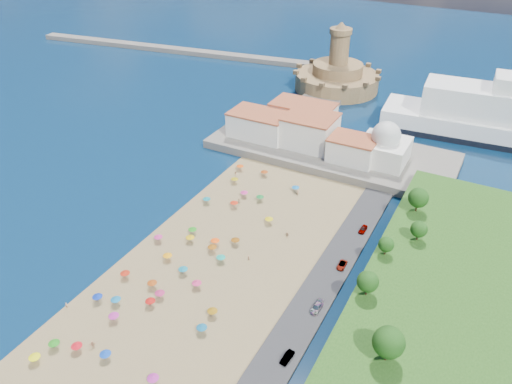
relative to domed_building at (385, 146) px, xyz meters
The scene contains 11 objects.
ground 77.60m from the domed_building, 112.91° to the right, with size 700.00×700.00×0.00m, color #071938.
terrace 21.44m from the domed_building, behind, with size 90.00×36.00×3.00m, color #59544C.
jetty 56.51m from the domed_building, 138.62° to the left, with size 18.00×70.00×2.40m, color #59544C.
breakwater 162.43m from the domed_building, 149.64° to the left, with size 200.00×7.00×2.60m, color #59544C.
waterfront_buildings 33.17m from the domed_building, behind, with size 57.00×29.00×11.00m.
domed_building is the anchor object (origin of this frame).
fortress 79.11m from the domed_building, 122.08° to the left, with size 40.00×40.00×32.40m.
beach_parasols 88.65m from the domed_building, 110.91° to the right, with size 31.89×114.60×2.20m.
beachgoers 77.38m from the domed_building, 111.21° to the right, with size 35.77×99.06×1.90m.
parked_cars 71.96m from the domed_building, 85.19° to the right, with size 2.11×72.51×1.41m.
hillside_trees 82.53m from the domed_building, 76.47° to the right, with size 15.77×105.67×8.27m.
Camera 1 is at (63.60, -86.47, 87.47)m, focal length 35.00 mm.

